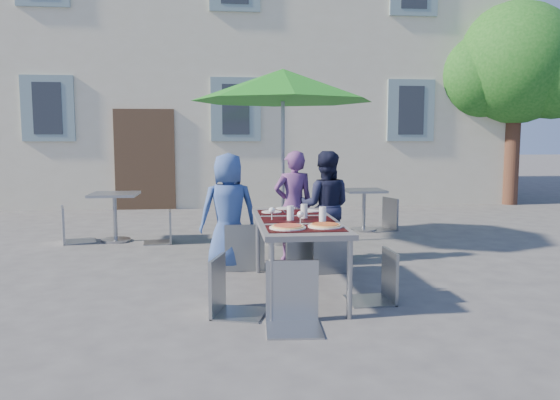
{
  "coord_description": "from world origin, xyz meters",
  "views": [
    {
      "loc": [
        -0.35,
        -4.76,
        1.57
      ],
      "look_at": [
        0.34,
        1.52,
        0.85
      ],
      "focal_mm": 35.0,
      "sensor_mm": 36.0,
      "label": 1
    }
  ],
  "objects": [
    {
      "name": "ground",
      "position": [
        0.0,
        0.0,
        0.0
      ],
      "size": [
        90.0,
        90.0,
        0.0
      ],
      "primitive_type": "plane",
      "color": "#424244",
      "rests_on": "ground"
    },
    {
      "name": "bg_chair_r_0",
      "position": [
        -1.21,
        3.48,
        0.53
      ],
      "size": [
        0.45,
        0.44,
        0.92
      ],
      "color": "gray",
      "rests_on": "ground"
    },
    {
      "name": "child_0",
      "position": [
        -0.26,
        1.73,
        0.7
      ],
      "size": [
        0.75,
        0.56,
        1.4
      ],
      "primitive_type": "imported",
      "rotation": [
        0.0,
        0.0,
        3.32
      ],
      "color": "#344F8F",
      "rests_on": "ground"
    },
    {
      "name": "building",
      "position": [
        -0.0,
        11.5,
        4.85
      ],
      "size": [
        13.6,
        8.2,
        11.1
      ],
      "color": "beige",
      "rests_on": "ground"
    },
    {
      "name": "bg_chair_l_0",
      "position": [
        -2.61,
        3.66,
        0.61
      ],
      "size": [
        0.58,
        0.58,
        1.04
      ],
      "color": "gray",
      "rests_on": "ground"
    },
    {
      "name": "chair_1",
      "position": [
        0.57,
        1.58,
        0.55
      ],
      "size": [
        0.52,
        0.53,
        0.95
      ],
      "color": "gray",
      "rests_on": "ground"
    },
    {
      "name": "child_1",
      "position": [
        0.58,
        2.12,
        0.71
      ],
      "size": [
        0.55,
        0.39,
        1.41
      ],
      "primitive_type": "imported",
      "rotation": [
        0.0,
        0.0,
        3.26
      ],
      "color": "#60366F",
      "rests_on": "ground"
    },
    {
      "name": "tree",
      "position": [
        6.55,
        7.54,
        3.25
      ],
      "size": [
        3.6,
        3.0,
        4.7
      ],
      "color": "#4B2D20",
      "rests_on": "ground"
    },
    {
      "name": "cafe_table_1",
      "position": [
        2.06,
        4.21,
        0.47
      ],
      "size": [
        0.66,
        0.66,
        0.7
      ],
      "color": "#9EA0A5",
      "rests_on": "ground"
    },
    {
      "name": "glassware",
      "position": [
        0.45,
        0.55,
        0.83
      ],
      "size": [
        0.55,
        0.46,
        0.15
      ],
      "color": "silver",
      "rests_on": "dining_table"
    },
    {
      "name": "chair_5",
      "position": [
        0.24,
        -0.36,
        0.6
      ],
      "size": [
        0.48,
        0.48,
        1.02
      ],
      "color": "#92979E",
      "rests_on": "ground"
    },
    {
      "name": "child_2",
      "position": [
        0.97,
        2.04,
        0.7
      ],
      "size": [
        0.75,
        0.53,
        1.41
      ],
      "primitive_type": "imported",
      "rotation": [
        0.0,
        0.0,
        2.93
      ],
      "color": "#171A33",
      "rests_on": "ground"
    },
    {
      "name": "bg_chair_r_1",
      "position": [
        2.45,
        4.27,
        0.61
      ],
      "size": [
        0.57,
        0.57,
        1.04
      ],
      "color": "gray",
      "rests_on": "ground"
    },
    {
      "name": "pizza_near_right",
      "position": [
        0.6,
        0.12,
        0.77
      ],
      "size": [
        0.32,
        0.32,
        0.03
      ],
      "color": "white",
      "rests_on": "dining_table"
    },
    {
      "name": "cafe_table_0",
      "position": [
        -1.95,
        3.67,
        0.51
      ],
      "size": [
        0.69,
        0.69,
        0.74
      ],
      "color": "#9EA0A5",
      "rests_on": "ground"
    },
    {
      "name": "dining_table",
      "position": [
        0.41,
        0.62,
        0.7
      ],
      "size": [
        0.8,
        1.85,
        0.76
      ],
      "color": "#434348",
      "rests_on": "ground"
    },
    {
      "name": "chair_4",
      "position": [
        1.17,
        0.24,
        0.56
      ],
      "size": [
        0.43,
        0.43,
        0.95
      ],
      "color": "gray",
      "rests_on": "ground"
    },
    {
      "name": "chair_0",
      "position": [
        -0.07,
        1.67,
        0.63
      ],
      "size": [
        0.48,
        0.49,
        1.06
      ],
      "color": "gray",
      "rests_on": "ground"
    },
    {
      "name": "chair_3",
      "position": [
        -0.29,
        0.0,
        0.58
      ],
      "size": [
        0.55,
        0.54,
        0.98
      ],
      "color": "#90969C",
      "rests_on": "ground"
    },
    {
      "name": "chair_2",
      "position": [
        0.9,
        1.43,
        0.57
      ],
      "size": [
        0.48,
        0.49,
        0.97
      ],
      "color": "gray",
      "rests_on": "ground"
    },
    {
      "name": "place_settings",
      "position": [
        0.42,
        1.28,
        0.76
      ],
      "size": [
        0.7,
        0.51,
        0.01
      ],
      "color": "white",
      "rests_on": "dining_table"
    },
    {
      "name": "patio_umbrella",
      "position": [
        0.57,
        3.25,
        2.31
      ],
      "size": [
        2.67,
        2.67,
        2.57
      ],
      "color": "#9EA0A5",
      "rests_on": "ground"
    },
    {
      "name": "pizza_near_left",
      "position": [
        0.25,
        0.08,
        0.77
      ],
      "size": [
        0.33,
        0.33,
        0.03
      ],
      "color": "white",
      "rests_on": "dining_table"
    },
    {
      "name": "bg_chair_l_1",
      "position": [
        1.06,
        4.5,
        0.54
      ],
      "size": [
        0.55,
        0.55,
        0.93
      ],
      "color": "gray",
      "rests_on": "ground"
    }
  ]
}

